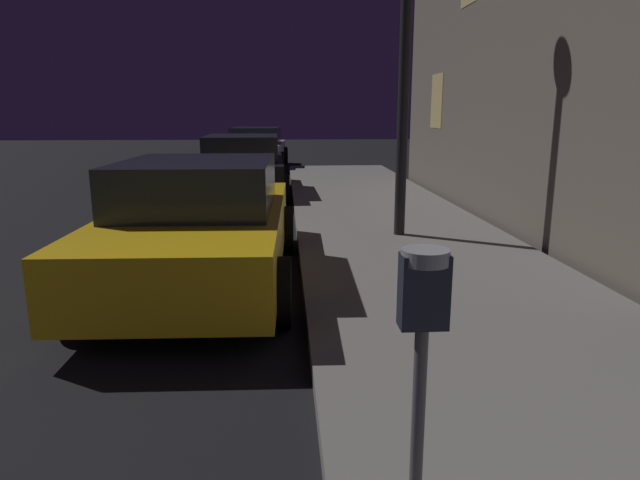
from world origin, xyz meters
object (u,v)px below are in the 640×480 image
object	(u,v)px
car_yellow_cab	(201,224)
car_silver	(257,148)
car_black	(243,166)
parking_meter	(422,324)

from	to	relation	value
car_yellow_cab	car_silver	size ratio (longest dim) A/B	1.06
car_yellow_cab	car_silver	distance (m)	13.83
car_black	car_silver	distance (m)	6.95
car_yellow_cab	parking_meter	bearing A→B (deg)	-70.53
parking_meter	car_yellow_cab	bearing A→B (deg)	109.47
parking_meter	car_black	world-z (taller)	parking_meter
car_yellow_cab	car_black	world-z (taller)	same
parking_meter	car_silver	bearing A→B (deg)	94.77
car_silver	parking_meter	bearing A→B (deg)	-85.23
car_yellow_cab	car_silver	xyz separation A→B (m)	(-0.00, 13.83, 0.02)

